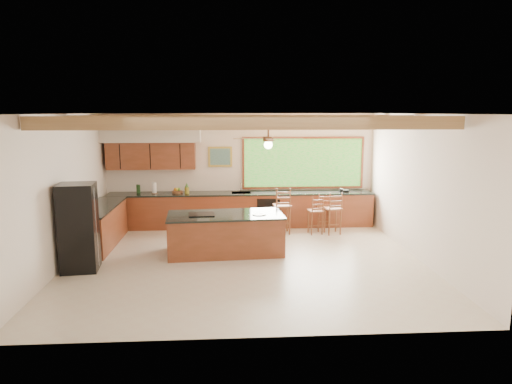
{
  "coord_description": "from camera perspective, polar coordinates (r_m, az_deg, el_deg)",
  "views": [
    {
      "loc": [
        -0.35,
        -9.02,
        3.04
      ],
      "look_at": [
        0.26,
        0.8,
        1.31
      ],
      "focal_mm": 32.0,
      "sensor_mm": 36.0,
      "label": 1
    }
  ],
  "objects": [
    {
      "name": "bar_stool_d",
      "position": [
        11.49,
        7.49,
        -2.45
      ],
      "size": [
        0.4,
        0.4,
        0.98
      ],
      "rotation": [
        0.0,
        0.0,
        0.14
      ],
      "color": "brown",
      "rests_on": "ground"
    },
    {
      "name": "bar_stool_b",
      "position": [
        11.94,
        8.53,
        -2.0
      ],
      "size": [
        0.4,
        0.4,
        0.98
      ],
      "rotation": [
        0.0,
        0.0,
        -0.14
      ],
      "color": "brown",
      "rests_on": "ground"
    },
    {
      "name": "ground",
      "position": [
        9.52,
        -1.29,
        -8.62
      ],
      "size": [
        7.2,
        7.2,
        0.0
      ],
      "primitive_type": "plane",
      "color": "beige",
      "rests_on": "ground"
    },
    {
      "name": "bar_stool_a",
      "position": [
        11.42,
        3.31,
        -1.83
      ],
      "size": [
        0.44,
        0.44,
        1.19
      ],
      "rotation": [
        0.0,
        0.0,
        0.05
      ],
      "color": "brown",
      "rests_on": "ground"
    },
    {
      "name": "bar_stool_c",
      "position": [
        11.53,
        9.66,
        -2.15
      ],
      "size": [
        0.45,
        0.45,
        1.08
      ],
      "rotation": [
        0.0,
        0.0,
        0.17
      ],
      "color": "brown",
      "rests_on": "ground"
    },
    {
      "name": "island",
      "position": [
        9.96,
        -3.84,
        -5.19
      ],
      "size": [
        2.55,
        1.33,
        0.88
      ],
      "rotation": [
        0.0,
        0.0,
        0.07
      ],
      "color": "brown",
      "rests_on": "ground"
    },
    {
      "name": "room_shell",
      "position": [
        9.7,
        -2.5,
        5.11
      ],
      "size": [
        7.27,
        6.54,
        3.02
      ],
      "color": "silver",
      "rests_on": "ground"
    },
    {
      "name": "refrigerator",
      "position": [
        9.4,
        -21.28,
        -4.15
      ],
      "size": [
        0.73,
        0.71,
        1.7
      ],
      "rotation": [
        0.0,
        0.0,
        0.1
      ],
      "color": "black",
      "rests_on": "ground"
    },
    {
      "name": "counter_run",
      "position": [
        11.83,
        -5.76,
        -2.63
      ],
      "size": [
        7.12,
        3.1,
        1.22
      ],
      "color": "brown",
      "rests_on": "ground"
    }
  ]
}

